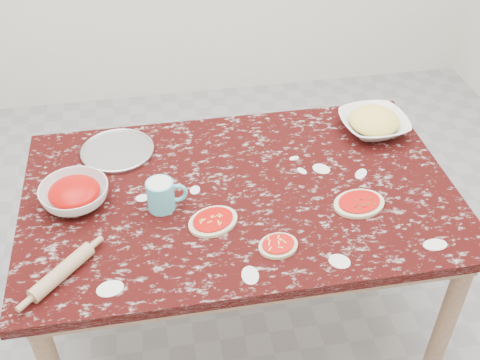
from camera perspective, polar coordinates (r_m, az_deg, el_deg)
name	(u,v)px	position (r m, az deg, el deg)	size (l,w,h in m)	color
ground	(240,316)	(2.71, 0.00, -13.16)	(4.00, 4.00, 0.00)	gray
worktable	(240,207)	(2.22, 0.00, -2.65)	(1.60, 1.00, 0.75)	black
pizza_tray	(118,151)	(2.40, -11.90, 2.78)	(0.29, 0.29, 0.01)	#B2B2B7
sauce_bowl	(75,195)	(2.17, -15.88, -1.43)	(0.25, 0.25, 0.08)	white
cheese_bowl	(373,124)	(2.52, 12.94, 5.34)	(0.28, 0.28, 0.07)	white
flour_mug	(162,195)	(2.08, -7.66, -1.43)	(0.15, 0.10, 0.11)	#53B9C6
pizza_left	(213,221)	(2.03, -2.66, -4.04)	(0.22, 0.20, 0.02)	beige
pizza_mid	(278,245)	(1.95, 3.76, -6.42)	(0.16, 0.14, 0.02)	beige
pizza_right	(359,203)	(2.14, 11.59, -2.24)	(0.22, 0.18, 0.02)	beige
rolling_pin	(62,272)	(1.93, -17.04, -8.59)	(0.05, 0.05, 0.24)	tan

